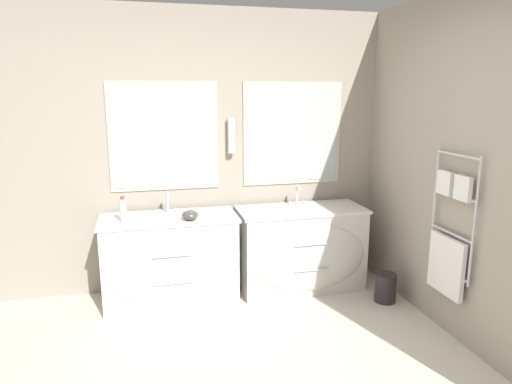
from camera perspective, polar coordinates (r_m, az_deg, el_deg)
wall_back at (r=4.34m, az=-5.86°, el=5.14°), size 4.93×0.15×2.60m
wall_right at (r=3.88m, az=22.27°, el=3.19°), size 0.13×4.07×2.60m
vanity_left at (r=4.16m, az=-10.60°, el=-8.28°), size 1.19×0.59×0.78m
vanity_right at (r=4.38m, az=5.74°, el=-7.04°), size 1.19×0.59×0.78m
faucet_left at (r=4.17m, az=-10.99°, el=-1.35°), size 0.17×0.12×0.19m
faucet_right at (r=4.40m, az=5.18°, el=-0.47°), size 0.17×0.12×0.19m
toiletry_bottle at (r=3.97m, az=-16.28°, el=-2.19°), size 0.05×0.05×0.22m
amenity_bowl at (r=3.93m, az=-8.25°, el=-2.88°), size 0.14×0.14×0.08m
waste_bin at (r=4.35m, az=15.88°, el=-11.33°), size 0.19×0.19×0.26m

